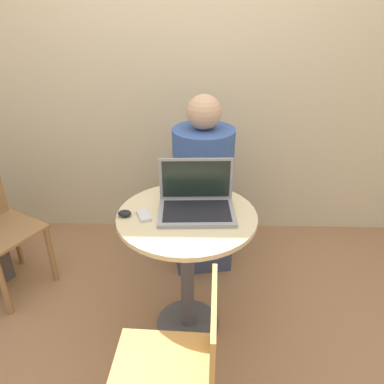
# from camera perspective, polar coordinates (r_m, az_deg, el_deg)

# --- Properties ---
(ground_plane) EXTENTS (12.00, 12.00, 0.00)m
(ground_plane) POSITION_cam_1_polar(r_m,az_deg,el_deg) (2.37, -0.65, -19.47)
(ground_plane) COLOR #9E704C
(back_wall) EXTENTS (7.00, 0.05, 2.60)m
(back_wall) POSITION_cam_1_polar(r_m,az_deg,el_deg) (2.75, -0.04, 18.66)
(back_wall) COLOR beige
(back_wall) RESTS_ON ground_plane
(round_table) EXTENTS (0.71, 0.71, 0.77)m
(round_table) POSITION_cam_1_polar(r_m,az_deg,el_deg) (1.98, -0.74, -8.21)
(round_table) COLOR #4C4C51
(round_table) RESTS_ON ground_plane
(laptop) EXTENTS (0.39, 0.28, 0.25)m
(laptop) POSITION_cam_1_polar(r_m,az_deg,el_deg) (1.89, 0.69, -1.48)
(laptop) COLOR gray
(laptop) RESTS_ON round_table
(cell_phone) EXTENTS (0.09, 0.12, 0.02)m
(cell_phone) POSITION_cam_1_polar(r_m,az_deg,el_deg) (1.87, -7.35, -3.55)
(cell_phone) COLOR silver
(cell_phone) RESTS_ON round_table
(computer_mouse) EXTENTS (0.07, 0.05, 0.03)m
(computer_mouse) POSITION_cam_1_polar(r_m,az_deg,el_deg) (1.88, -10.24, -3.22)
(computer_mouse) COLOR black
(computer_mouse) RESTS_ON round_table
(chair_empty) EXTENTS (0.42, 0.42, 0.84)m
(chair_empty) POSITION_cam_1_polar(r_m,az_deg,el_deg) (1.60, -2.09, -25.98)
(chair_empty) COLOR tan
(chair_empty) RESTS_ON ground_plane
(person_seated) EXTENTS (0.46, 0.63, 1.22)m
(person_seated) POSITION_cam_1_polar(r_m,az_deg,el_deg) (2.58, 1.38, -0.80)
(person_seated) COLOR #3D4766
(person_seated) RESTS_ON ground_plane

